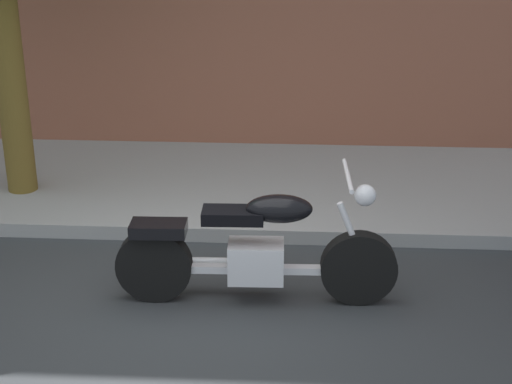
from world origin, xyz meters
name	(u,v)px	position (x,y,z in m)	size (l,w,h in m)	color
ground_plane	(190,313)	(0.00, 0.00, 0.00)	(60.00, 60.00, 0.00)	#303335
sidewalk	(224,186)	(0.00, 2.66, 0.07)	(23.49, 2.69, 0.14)	#969696
motorcycle	(256,251)	(0.50, 0.24, 0.44)	(2.25, 0.70, 1.11)	black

